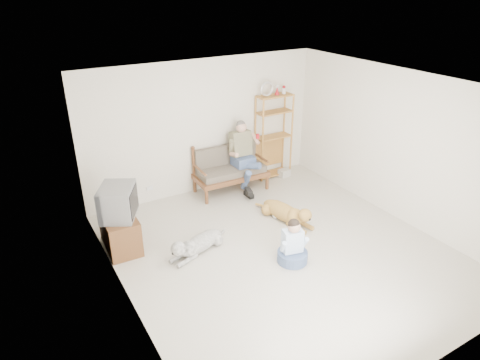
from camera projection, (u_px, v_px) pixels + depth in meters
floor at (281, 251)px, 7.02m from camera, size 5.50×5.50×0.00m
ceiling at (289, 87)px, 5.87m from camera, size 5.50×5.50×0.00m
wall_back at (204, 127)px, 8.58m from camera, size 5.00×0.00×5.00m
wall_front at (446, 274)px, 4.30m from camera, size 5.00×0.00×5.00m
wall_left at (121, 219)px, 5.29m from camera, size 0.00×5.50×5.50m
wall_right at (399, 146)px, 7.59m from camera, size 0.00×5.50×5.50m
loveseat at (229, 168)px, 8.88m from camera, size 1.53×0.76×0.95m
man at (245, 161)px, 8.72m from camera, size 0.56×0.80×1.29m
etagere at (273, 136)px, 9.32m from camera, size 0.82×0.36×2.15m
book_stack at (284, 173)px, 9.65m from camera, size 0.27×0.21×0.16m
tv_stand at (120, 232)px, 6.99m from camera, size 0.53×0.92×0.60m
crt_tv at (118, 202)px, 6.73m from camera, size 0.75×0.80×0.53m
wall_outlet at (150, 188)px, 8.44m from camera, size 0.12×0.02×0.08m
golden_retriever at (287, 213)px, 7.81m from camera, size 0.51×1.38×0.42m
shaggy_dog at (196, 244)px, 6.91m from camera, size 1.24×0.58×0.39m
terrier at (286, 216)px, 7.87m from camera, size 0.29×0.58×0.22m
child at (293, 246)px, 6.65m from camera, size 0.48×0.48×0.76m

